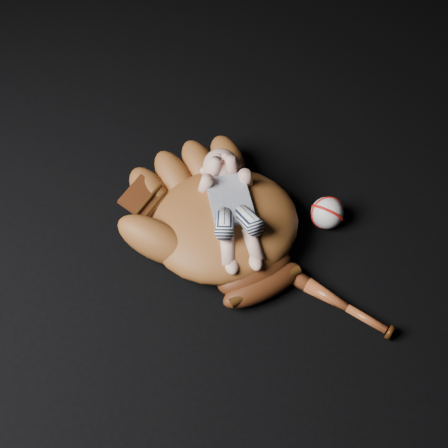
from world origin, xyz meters
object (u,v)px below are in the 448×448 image
object	(u,v)px
newborn_baby	(232,208)
baseball	(327,213)
baseball_glove	(224,218)
baseball_bat	(316,290)

from	to	relation	value
newborn_baby	baseball	bearing A→B (deg)	2.47
baseball_glove	baseball_bat	world-z (taller)	baseball_glove
baseball_glove	newborn_baby	bearing A→B (deg)	-47.78
baseball_bat	baseball	distance (m)	0.22
baseball_glove	baseball	size ratio (longest dim) A/B	6.40
baseball	baseball_bat	bearing A→B (deg)	-113.89
newborn_baby	baseball_bat	bearing A→B (deg)	-49.27
baseball_glove	newborn_baby	distance (m)	0.05
baseball_bat	baseball	world-z (taller)	baseball
baseball_glove	newborn_baby	size ratio (longest dim) A/B	1.53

